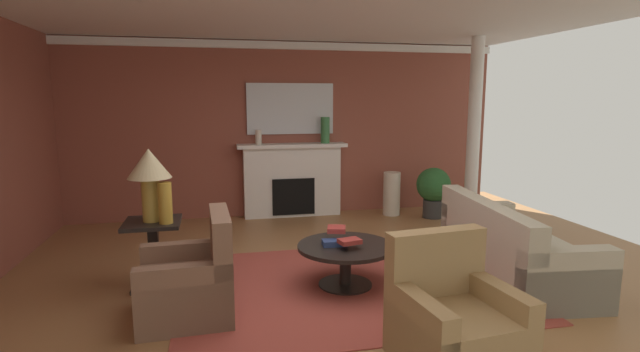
{
  "coord_description": "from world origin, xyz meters",
  "views": [
    {
      "loc": [
        -1.08,
        -4.51,
        1.94
      ],
      "look_at": [
        0.18,
        1.19,
        1.0
      ],
      "focal_mm": 26.82,
      "sensor_mm": 36.0,
      "label": 1
    }
  ],
  "objects_px": {
    "sofa": "(510,250)",
    "mantel_mirror": "(290,109)",
    "side_table": "(154,249)",
    "vase_on_side_table": "(165,203)",
    "coffee_table": "(345,255)",
    "vase_mantel_right": "(325,130)",
    "table_lamp": "(149,171)",
    "armchair_near_window": "(190,284)",
    "vase_mantel_left": "(259,137)",
    "potted_plant": "(433,188)",
    "fireplace": "(292,182)",
    "armchair_facing_fireplace": "(454,325)",
    "vase_tall_corner": "(392,194)"
  },
  "relations": [
    {
      "from": "armchair_near_window",
      "to": "potted_plant",
      "type": "distance_m",
      "value": 4.74
    },
    {
      "from": "mantel_mirror",
      "to": "vase_tall_corner",
      "type": "distance_m",
      "value": 2.21
    },
    {
      "from": "table_lamp",
      "to": "fireplace",
      "type": "bearing_deg",
      "value": 55.02
    },
    {
      "from": "armchair_facing_fireplace",
      "to": "vase_mantel_left",
      "type": "distance_m",
      "value": 4.92
    },
    {
      "from": "mantel_mirror",
      "to": "vase_mantel_right",
      "type": "xyz_separation_m",
      "value": [
        0.55,
        -0.17,
        -0.35
      ]
    },
    {
      "from": "sofa",
      "to": "mantel_mirror",
      "type": "bearing_deg",
      "value": 119.15
    },
    {
      "from": "coffee_table",
      "to": "vase_mantel_left",
      "type": "height_order",
      "value": "vase_mantel_left"
    },
    {
      "from": "mantel_mirror",
      "to": "vase_mantel_left",
      "type": "relative_size",
      "value": 6.16
    },
    {
      "from": "table_lamp",
      "to": "armchair_near_window",
      "type": "bearing_deg",
      "value": -64.07
    },
    {
      "from": "mantel_mirror",
      "to": "potted_plant",
      "type": "xyz_separation_m",
      "value": [
        2.25,
        -0.74,
        -1.29
      ]
    },
    {
      "from": "vase_on_side_table",
      "to": "fireplace",
      "type": "bearing_deg",
      "value": 58.33
    },
    {
      "from": "mantel_mirror",
      "to": "armchair_near_window",
      "type": "distance_m",
      "value": 4.22
    },
    {
      "from": "armchair_near_window",
      "to": "vase_tall_corner",
      "type": "height_order",
      "value": "armchair_near_window"
    },
    {
      "from": "sofa",
      "to": "armchair_facing_fireplace",
      "type": "xyz_separation_m",
      "value": [
        -1.46,
        -1.48,
        0.01
      ]
    },
    {
      "from": "armchair_near_window",
      "to": "sofa",
      "type": "bearing_deg",
      "value": 4.46
    },
    {
      "from": "vase_on_side_table",
      "to": "mantel_mirror",
      "type": "bearing_deg",
      "value": 59.38
    },
    {
      "from": "fireplace",
      "to": "armchair_facing_fireplace",
      "type": "distance_m",
      "value": 4.78
    },
    {
      "from": "side_table",
      "to": "vase_mantel_right",
      "type": "bearing_deg",
      "value": 47.41
    },
    {
      "from": "vase_on_side_table",
      "to": "potted_plant",
      "type": "height_order",
      "value": "vase_on_side_table"
    },
    {
      "from": "vase_on_side_table",
      "to": "vase_mantel_left",
      "type": "bearing_deg",
      "value": 66.73
    },
    {
      "from": "armchair_facing_fireplace",
      "to": "vase_mantel_right",
      "type": "bearing_deg",
      "value": 88.58
    },
    {
      "from": "mantel_mirror",
      "to": "vase_mantel_left",
      "type": "xyz_separation_m",
      "value": [
        -0.55,
        -0.17,
        -0.45
      ]
    },
    {
      "from": "mantel_mirror",
      "to": "table_lamp",
      "type": "xyz_separation_m",
      "value": [
        -1.9,
        -2.83,
        -0.56
      ]
    },
    {
      "from": "armchair_near_window",
      "to": "vase_mantel_left",
      "type": "height_order",
      "value": "vase_mantel_left"
    },
    {
      "from": "sofa",
      "to": "armchair_near_window",
      "type": "bearing_deg",
      "value": -175.54
    },
    {
      "from": "sofa",
      "to": "vase_on_side_table",
      "type": "bearing_deg",
      "value": 173.06
    },
    {
      "from": "fireplace",
      "to": "sofa",
      "type": "height_order",
      "value": "fireplace"
    },
    {
      "from": "fireplace",
      "to": "sofa",
      "type": "xyz_separation_m",
      "value": [
        1.89,
        -3.27,
        -0.28
      ]
    },
    {
      "from": "sofa",
      "to": "vase_mantel_right",
      "type": "distance_m",
      "value": 3.67
    },
    {
      "from": "armchair_near_window",
      "to": "side_table",
      "type": "distance_m",
      "value": 0.92
    },
    {
      "from": "armchair_facing_fireplace",
      "to": "sofa",
      "type": "bearing_deg",
      "value": 45.49
    },
    {
      "from": "armchair_near_window",
      "to": "vase_mantel_right",
      "type": "relative_size",
      "value": 2.2
    },
    {
      "from": "vase_tall_corner",
      "to": "fireplace",
      "type": "bearing_deg",
      "value": 169.68
    },
    {
      "from": "table_lamp",
      "to": "sofa",
      "type": "bearing_deg",
      "value": -8.45
    },
    {
      "from": "fireplace",
      "to": "armchair_near_window",
      "type": "xyz_separation_m",
      "value": [
        -1.49,
        -3.54,
        -0.27
      ]
    },
    {
      "from": "armchair_facing_fireplace",
      "to": "potted_plant",
      "type": "distance_m",
      "value": 4.52
    },
    {
      "from": "vase_mantel_left",
      "to": "coffee_table",
      "type": "bearing_deg",
      "value": -79.05
    },
    {
      "from": "armchair_facing_fireplace",
      "to": "coffee_table",
      "type": "distance_m",
      "value": 1.65
    },
    {
      "from": "coffee_table",
      "to": "vase_mantel_left",
      "type": "distance_m",
      "value": 3.31
    },
    {
      "from": "vase_mantel_left",
      "to": "potted_plant",
      "type": "height_order",
      "value": "vase_mantel_left"
    },
    {
      "from": "table_lamp",
      "to": "vase_mantel_right",
      "type": "height_order",
      "value": "vase_mantel_right"
    },
    {
      "from": "sofa",
      "to": "vase_tall_corner",
      "type": "xyz_separation_m",
      "value": [
        -0.25,
        2.97,
        0.07
      ]
    },
    {
      "from": "armchair_near_window",
      "to": "vase_tall_corner",
      "type": "distance_m",
      "value": 4.51
    },
    {
      "from": "coffee_table",
      "to": "side_table",
      "type": "distance_m",
      "value": 2.0
    },
    {
      "from": "table_lamp",
      "to": "coffee_table",
      "type": "bearing_deg",
      "value": -12.79
    },
    {
      "from": "vase_on_side_table",
      "to": "vase_mantel_left",
      "type": "relative_size",
      "value": 1.79
    },
    {
      "from": "side_table",
      "to": "vase_on_side_table",
      "type": "xyz_separation_m",
      "value": [
        0.15,
        -0.12,
        0.51
      ]
    },
    {
      "from": "mantel_mirror",
      "to": "side_table",
      "type": "relative_size",
      "value": 2.05
    },
    {
      "from": "armchair_near_window",
      "to": "table_lamp",
      "type": "height_order",
      "value": "table_lamp"
    },
    {
      "from": "vase_mantel_right",
      "to": "vase_mantel_left",
      "type": "bearing_deg",
      "value": 180.0
    }
  ]
}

